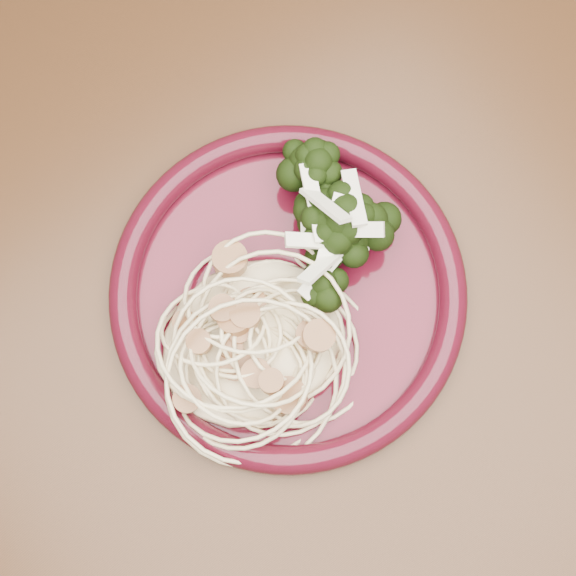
{
  "coord_description": "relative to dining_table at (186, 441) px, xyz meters",
  "views": [
    {
      "loc": [
        0.04,
        -0.07,
        1.27
      ],
      "look_at": [
        0.12,
        0.03,
        0.77
      ],
      "focal_mm": 50.0,
      "sensor_mm": 36.0,
      "label": 1
    }
  ],
  "objects": [
    {
      "name": "dining_table",
      "position": [
        0.0,
        0.0,
        0.0
      ],
      "size": [
        1.2,
        0.8,
        0.75
      ],
      "color": "#472814",
      "rests_on": "ground"
    },
    {
      "name": "dinner_plate",
      "position": [
        0.12,
        0.03,
        0.11
      ],
      "size": [
        0.3,
        0.3,
        0.02
      ],
      "rotation": [
        0.0,
        0.0,
        0.35
      ],
      "color": "#490B18",
      "rests_on": "dining_table"
    },
    {
      "name": "spaghetti_pile",
      "position": [
        0.08,
        0.02,
        0.12
      ],
      "size": [
        0.15,
        0.14,
        0.03
      ],
      "primitive_type": "ellipsoid",
      "rotation": [
        0.0,
        0.0,
        0.35
      ],
      "color": "#F9E4A9",
      "rests_on": "dinner_plate"
    },
    {
      "name": "scallop_cluster",
      "position": [
        0.08,
        0.02,
        0.15
      ],
      "size": [
        0.14,
        0.14,
        0.04
      ],
      "primitive_type": null,
      "rotation": [
        0.0,
        0.0,
        0.35
      ],
      "color": "#A16E41",
      "rests_on": "spaghetti_pile"
    },
    {
      "name": "broccoli_pile",
      "position": [
        0.16,
        0.05,
        0.13
      ],
      "size": [
        0.11,
        0.14,
        0.04
      ],
      "primitive_type": "ellipsoid",
      "rotation": [
        0.0,
        0.0,
        0.35
      ],
      "color": "black",
      "rests_on": "dinner_plate"
    },
    {
      "name": "onion_garnish",
      "position": [
        0.16,
        0.05,
        0.15
      ],
      "size": [
        0.08,
        0.09,
        0.05
      ],
      "primitive_type": null,
      "rotation": [
        0.0,
        0.0,
        0.35
      ],
      "color": "white",
      "rests_on": "broccoli_pile"
    }
  ]
}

